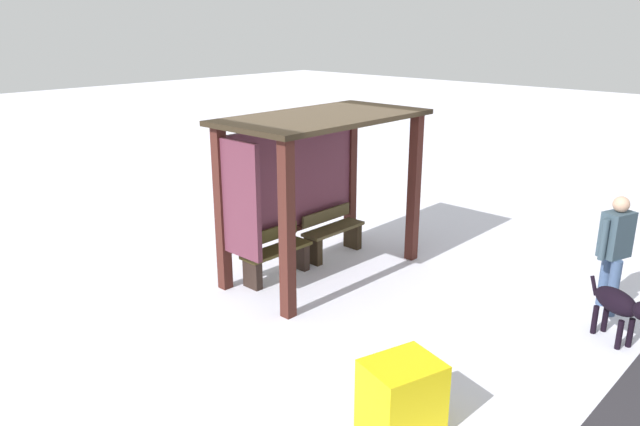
{
  "coord_description": "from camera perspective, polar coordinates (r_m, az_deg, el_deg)",
  "views": [
    {
      "loc": [
        -6.46,
        -5.97,
        3.76
      ],
      "look_at": [
        -0.29,
        -0.2,
        1.09
      ],
      "focal_mm": 33.85,
      "sensor_mm": 36.0,
      "label": 1
    }
  ],
  "objects": [
    {
      "name": "ground_plane",
      "position": [
        9.56,
        0.34,
        -5.59
      ],
      "size": [
        60.0,
        60.0,
        0.0
      ],
      "primitive_type": "plane",
      "color": "white"
    },
    {
      "name": "bench_center_inside",
      "position": [
        10.12,
        1.2,
        -2.02
      ],
      "size": [
        1.2,
        0.37,
        0.77
      ],
      "color": "#4A3F25",
      "rests_on": "ground"
    },
    {
      "name": "grit_bin",
      "position": [
        6.03,
        7.71,
        -16.88
      ],
      "size": [
        0.83,
        0.74,
        0.74
      ],
      "primitive_type": "cube",
      "rotation": [
        0.0,
        0.0,
        -0.29
      ],
      "color": "yellow",
      "rests_on": "ground"
    },
    {
      "name": "bus_shelter",
      "position": [
        9.1,
        -1.31,
        4.71
      ],
      "size": [
        3.18,
        1.68,
        2.48
      ],
      "color": "#421D18",
      "rests_on": "ground"
    },
    {
      "name": "dog",
      "position": [
        8.21,
        26.46,
        -7.81
      ],
      "size": [
        0.57,
        0.87,
        0.7
      ],
      "color": "black",
      "rests_on": "ground"
    },
    {
      "name": "person_walking",
      "position": [
        8.92,
        26.1,
        -2.79
      ],
      "size": [
        0.58,
        0.37,
        1.61
      ],
      "color": "#374B58",
      "rests_on": "ground"
    },
    {
      "name": "bench_left_inside",
      "position": [
        9.26,
        -4.18,
        -4.02
      ],
      "size": [
        1.2,
        0.36,
        0.76
      ],
      "color": "#473E1D",
      "rests_on": "ground"
    }
  ]
}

